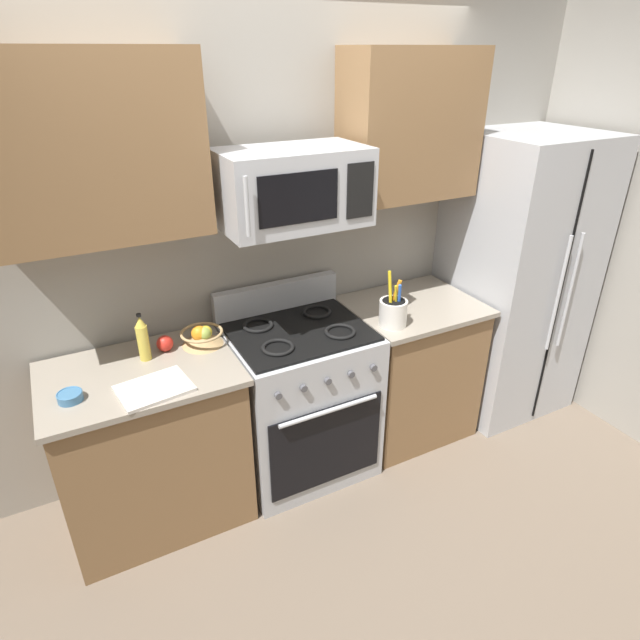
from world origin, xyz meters
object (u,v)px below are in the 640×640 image
(microwave, at_px, (293,188))
(prep_bowl, at_px, (70,396))
(range_oven, at_px, (300,398))
(bottle_oil, at_px, (143,339))
(fruit_basket, at_px, (202,336))
(cutting_board, at_px, (154,388))
(utensil_crock, at_px, (393,312))
(apple_loose, at_px, (165,343))
(refrigerator, at_px, (514,278))

(microwave, xyz_separation_m, prep_bowl, (-1.16, -0.13, -0.76))
(range_oven, bearing_deg, bottle_oil, 172.84)
(microwave, distance_m, fruit_basket, 0.89)
(microwave, height_order, cutting_board, microwave)
(utensil_crock, bearing_deg, apple_loose, 165.75)
(range_oven, bearing_deg, cutting_board, -166.64)
(microwave, bearing_deg, range_oven, -89.93)
(prep_bowl, bearing_deg, apple_loose, 27.14)
(microwave, xyz_separation_m, cutting_board, (-0.82, -0.22, -0.77))
(range_oven, distance_m, apple_loose, 0.85)
(refrigerator, relative_size, microwave, 2.60)
(utensil_crock, distance_m, cutting_board, 1.32)
(bottle_oil, bearing_deg, prep_bowl, -150.67)
(refrigerator, xyz_separation_m, microwave, (-1.58, 0.05, 0.76))
(apple_loose, distance_m, prep_bowl, 0.53)
(microwave, height_order, apple_loose, microwave)
(refrigerator, bearing_deg, apple_loose, 176.12)
(cutting_board, bearing_deg, refrigerator, 4.22)
(utensil_crock, bearing_deg, cutting_board, -178.77)
(range_oven, height_order, fruit_basket, range_oven)
(refrigerator, height_order, microwave, microwave)
(range_oven, height_order, bottle_oil, bottle_oil)
(fruit_basket, bearing_deg, apple_loose, 173.07)
(microwave, relative_size, prep_bowl, 6.53)
(apple_loose, bearing_deg, prep_bowl, -152.86)
(prep_bowl, bearing_deg, microwave, 6.60)
(cutting_board, bearing_deg, prep_bowl, 165.60)
(fruit_basket, relative_size, cutting_board, 0.71)
(fruit_basket, relative_size, prep_bowl, 2.02)
(refrigerator, bearing_deg, utensil_crock, -172.15)
(apple_loose, xyz_separation_m, cutting_board, (-0.13, -0.33, -0.03))
(bottle_oil, xyz_separation_m, prep_bowl, (-0.37, -0.21, -0.09))
(apple_loose, height_order, bottle_oil, bottle_oil)
(microwave, distance_m, utensil_crock, 0.88)
(refrigerator, distance_m, apple_loose, 2.27)
(range_oven, xyz_separation_m, prep_bowl, (-1.16, -0.11, 0.46))
(apple_loose, height_order, cutting_board, apple_loose)
(bottle_oil, bearing_deg, range_oven, -7.16)
(fruit_basket, relative_size, apple_loose, 2.64)
(microwave, xyz_separation_m, utensil_crock, (0.50, -0.19, -0.70))
(range_oven, xyz_separation_m, cutting_board, (-0.82, -0.19, 0.45))
(cutting_board, bearing_deg, fruit_basket, 44.20)
(refrigerator, xyz_separation_m, fruit_basket, (-2.08, 0.13, 0.03))
(microwave, height_order, utensil_crock, microwave)
(range_oven, bearing_deg, utensil_crock, -18.26)
(cutting_board, bearing_deg, microwave, 15.24)
(refrigerator, xyz_separation_m, cutting_board, (-2.40, -0.18, -0.01))
(fruit_basket, relative_size, bottle_oil, 0.88)
(bottle_oil, relative_size, prep_bowl, 2.29)
(utensil_crock, distance_m, prep_bowl, 1.67)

